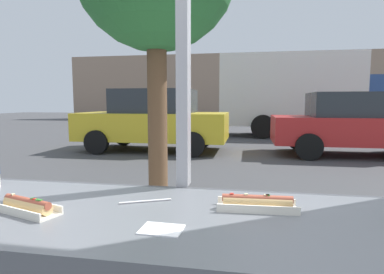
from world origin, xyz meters
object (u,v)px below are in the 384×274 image
(hotdog_tray_near, at_px, (257,203))
(parked_car_yellow, at_px, (154,120))
(box_truck, at_px, (305,93))
(parked_car_red, at_px, (355,124))
(hotdog_tray_far, at_px, (27,206))

(hotdog_tray_near, height_order, parked_car_yellow, parked_car_yellow)
(hotdog_tray_near, relative_size, box_truck, 0.04)
(hotdog_tray_near, relative_size, parked_car_red, 0.07)
(parked_car_yellow, bearing_deg, hotdog_tray_near, -70.62)
(parked_car_yellow, bearing_deg, box_truck, 43.98)
(hotdog_tray_far, xyz_separation_m, parked_car_yellow, (-1.92, 7.76, -0.15))
(parked_car_yellow, relative_size, parked_car_red, 1.01)
(parked_car_red, bearing_deg, hotdog_tray_near, -109.21)
(parked_car_red, bearing_deg, hotdog_tray_far, -113.63)
(parked_car_yellow, height_order, parked_car_red, parked_car_yellow)
(hotdog_tray_far, xyz_separation_m, parked_car_red, (3.39, 7.76, -0.20))
(parked_car_red, distance_m, box_truck, 4.77)
(hotdog_tray_near, relative_size, hotdog_tray_far, 1.08)
(parked_car_yellow, distance_m, parked_car_red, 5.32)
(parked_car_yellow, relative_size, box_truck, 0.59)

